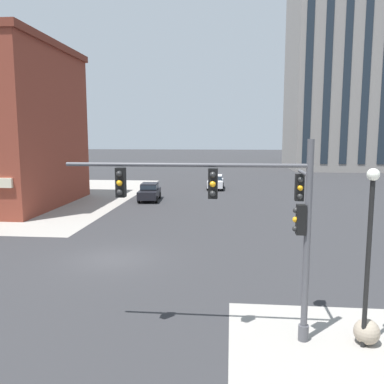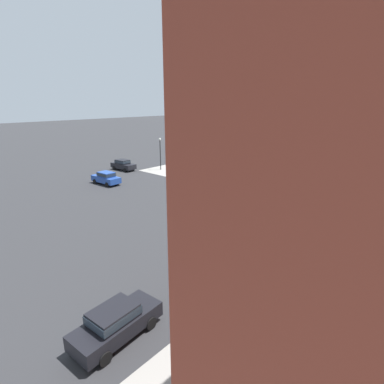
{
  "view_description": "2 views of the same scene",
  "coord_description": "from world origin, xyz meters",
  "px_view_note": "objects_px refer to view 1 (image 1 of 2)",
  "views": [
    {
      "loc": [
        6.01,
        -19.72,
        6.29
      ],
      "look_at": [
        3.84,
        2.71,
        3.14
      ],
      "focal_mm": 38.18,
      "sensor_mm": 36.0,
      "label": 1
    },
    {
      "loc": [
        -12.42,
        25.37,
        10.85
      ],
      "look_at": [
        7.54,
        2.79,
        1.78
      ],
      "focal_mm": 28.52,
      "sensor_mm": 36.0,
      "label": 2
    }
  ],
  "objects_px": {
    "street_lamp_corner_near": "(369,237)",
    "car_main_southbound_near": "(150,191)",
    "bollard_sphere_curb_a": "(367,332)",
    "traffic_signal_main": "(257,214)",
    "car_main_northbound_near": "(215,181)"
  },
  "relations": [
    {
      "from": "street_lamp_corner_near",
      "to": "car_main_southbound_near",
      "type": "xyz_separation_m",
      "value": [
        -11.85,
        26.63,
        -2.45
      ]
    },
    {
      "from": "street_lamp_corner_near",
      "to": "car_main_southbound_near",
      "type": "relative_size",
      "value": 1.19
    },
    {
      "from": "car_main_northbound_near",
      "to": "car_main_southbound_near",
      "type": "bearing_deg",
      "value": -123.75
    },
    {
      "from": "traffic_signal_main",
      "to": "street_lamp_corner_near",
      "type": "distance_m",
      "value": 3.27
    },
    {
      "from": "street_lamp_corner_near",
      "to": "bollard_sphere_curb_a",
      "type": "bearing_deg",
      "value": 52.06
    },
    {
      "from": "street_lamp_corner_near",
      "to": "car_main_southbound_near",
      "type": "bearing_deg",
      "value": 113.99
    },
    {
      "from": "bollard_sphere_curb_a",
      "to": "street_lamp_corner_near",
      "type": "bearing_deg",
      "value": -127.94
    },
    {
      "from": "car_main_northbound_near",
      "to": "traffic_signal_main",
      "type": "bearing_deg",
      "value": -85.73
    },
    {
      "from": "car_main_southbound_near",
      "to": "street_lamp_corner_near",
      "type": "bearing_deg",
      "value": -66.01
    },
    {
      "from": "traffic_signal_main",
      "to": "car_main_northbound_near",
      "type": "bearing_deg",
      "value": 94.27
    },
    {
      "from": "bollard_sphere_curb_a",
      "to": "street_lamp_corner_near",
      "type": "distance_m",
      "value": 2.99
    },
    {
      "from": "street_lamp_corner_near",
      "to": "car_main_northbound_near",
      "type": "distance_m",
      "value": 36.21
    },
    {
      "from": "car_main_northbound_near",
      "to": "car_main_southbound_near",
      "type": "height_order",
      "value": "same"
    },
    {
      "from": "traffic_signal_main",
      "to": "car_main_northbound_near",
      "type": "distance_m",
      "value": 35.45
    },
    {
      "from": "bollard_sphere_curb_a",
      "to": "car_main_northbound_near",
      "type": "distance_m",
      "value": 35.95
    }
  ]
}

